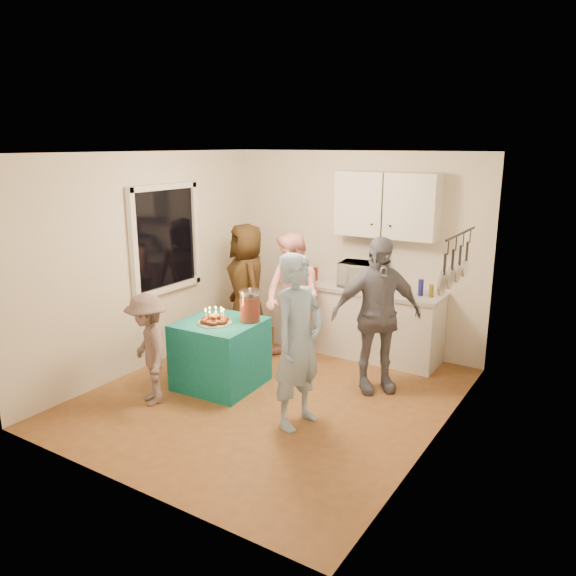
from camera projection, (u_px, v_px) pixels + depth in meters
The scene contains 19 objects.
floor at pixel (271, 396), 6.15m from camera, with size 4.00×4.00×0.00m, color brown.
ceiling at pixel (269, 153), 5.50m from camera, with size 4.00×4.00×0.00m, color white.
back_wall at pixel (354, 251), 7.47m from camera, with size 3.60×3.60×0.00m, color silver.
left_wall at pixel (146, 262), 6.75m from camera, with size 4.00×4.00×0.00m, color silver.
right_wall at pixel (441, 307), 4.90m from camera, with size 4.00×4.00×0.00m, color silver.
window_night at pixel (165, 238), 6.92m from camera, with size 0.04×1.00×1.20m, color black.
counter at pixel (356, 321), 7.33m from camera, with size 2.20×0.58×0.86m, color white.
countertop at pixel (357, 288), 7.22m from camera, with size 2.24×0.62×0.05m, color beige.
upper_cabinet at pixel (387, 205), 6.92m from camera, with size 1.30×0.30×0.80m, color white.
pot_rack at pixel (457, 259), 5.44m from camera, with size 0.12×1.00×0.60m, color black.
microwave at pixel (362, 275), 7.14m from camera, with size 0.57×0.38×0.31m, color white.
party_table at pixel (221, 353), 6.35m from camera, with size 0.85×0.85×0.76m, color #127979.
donut_cake at pixel (214, 316), 6.17m from camera, with size 0.38×0.38×0.18m, color #381C0C, non-canonical shape.
punch_jar at pixel (250, 307), 6.22m from camera, with size 0.22×0.22×0.34m, color red.
man_birthday at pixel (298, 341), 5.35m from camera, with size 0.63×0.41×1.71m, color #97BADC.
woman_back_left at pixel (247, 285), 7.55m from camera, with size 0.82×0.53×1.67m, color brown.
woman_back_center at pixel (292, 299), 6.92m from camera, with size 0.80×0.62×1.65m, color pink.
woman_back_right at pixel (376, 315), 6.13m from camera, with size 1.02×0.42×1.74m, color black.
child_near_left at pixel (148, 349), 5.86m from camera, with size 0.77×0.45×1.20m, color #624F4F.
Camera 1 is at (3.17, -4.69, 2.69)m, focal length 35.00 mm.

